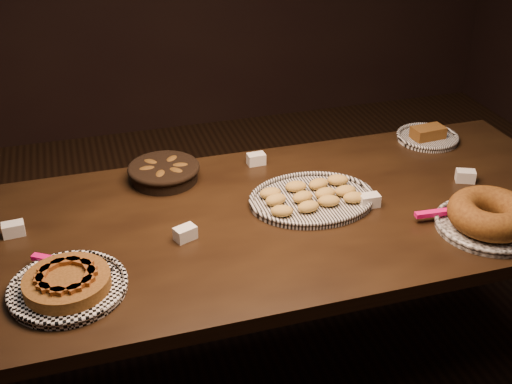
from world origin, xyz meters
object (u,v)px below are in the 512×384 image
object	(u,v)px
buffet_table	(266,233)
madeleine_platter	(312,197)
apple_tart_plate	(67,284)
bundt_cake_plate	(489,217)

from	to	relation	value
buffet_table	madeleine_platter	bearing A→B (deg)	12.05
buffet_table	apple_tart_plate	world-z (taller)	apple_tart_plate
apple_tart_plate	madeleine_platter	world-z (taller)	apple_tart_plate
buffet_table	madeleine_platter	xyz separation A→B (m)	(0.18, 0.04, 0.09)
apple_tart_plate	madeleine_platter	distance (m)	0.90
buffet_table	apple_tart_plate	size ratio (longest dim) A/B	6.89
buffet_table	madeleine_platter	size ratio (longest dim) A/B	5.27
apple_tart_plate	bundt_cake_plate	bearing A→B (deg)	-18.80
buffet_table	apple_tart_plate	bearing A→B (deg)	-161.44
apple_tart_plate	bundt_cake_plate	distance (m)	1.36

